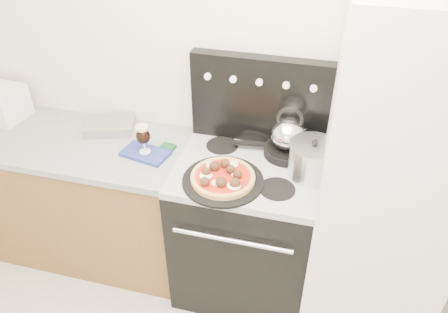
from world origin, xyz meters
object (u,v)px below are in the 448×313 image
(oven_mitt, at_px, (145,153))
(fridge, at_px, (387,186))
(base_cabinet, at_px, (80,198))
(pizza, at_px, (223,176))
(stock_pot, at_px, (312,161))
(stove_body, at_px, (245,230))
(skillet, at_px, (287,151))
(pizza_pan, at_px, (223,181))
(tea_kettle, at_px, (289,132))
(beer_glass, at_px, (143,139))

(oven_mitt, bearing_deg, fridge, -0.41)
(fridge, bearing_deg, base_cabinet, 178.41)
(pizza, distance_m, stock_pot, 0.46)
(oven_mitt, bearing_deg, stock_pot, 1.78)
(oven_mitt, height_order, stock_pot, stock_pot)
(stove_body, distance_m, skillet, 0.56)
(fridge, relative_size, skillet, 7.59)
(pizza_pan, relative_size, tea_kettle, 1.97)
(oven_mitt, relative_size, beer_glass, 1.51)
(tea_kettle, distance_m, stock_pot, 0.21)
(skillet, bearing_deg, pizza_pan, -131.44)
(skillet, bearing_deg, oven_mitt, -167.28)
(tea_kettle, bearing_deg, pizza_pan, -119.77)
(pizza, relative_size, skillet, 1.30)
(fridge, relative_size, pizza, 5.85)
(pizza_pan, height_order, skillet, skillet)
(fridge, height_order, pizza, fridge)
(beer_glass, distance_m, pizza_pan, 0.51)
(pizza_pan, relative_size, skillet, 1.65)
(stove_body, relative_size, oven_mitt, 3.43)
(skillet, height_order, tea_kettle, tea_kettle)
(base_cabinet, bearing_deg, fridge, -1.59)
(skillet, bearing_deg, stove_body, -139.53)
(pizza, bearing_deg, tea_kettle, 48.56)
(oven_mitt, distance_m, pizza_pan, 0.50)
(base_cabinet, relative_size, skillet, 5.79)
(fridge, bearing_deg, stock_pot, 174.28)
(base_cabinet, bearing_deg, stove_body, -1.30)
(tea_kettle, bearing_deg, fridge, -7.60)
(pizza_pan, height_order, tea_kettle, tea_kettle)
(base_cabinet, relative_size, stock_pot, 6.06)
(beer_glass, relative_size, pizza_pan, 0.41)
(beer_glass, bearing_deg, pizza, -16.51)
(skillet, bearing_deg, base_cabinet, -174.20)
(oven_mitt, relative_size, stock_pot, 1.07)
(pizza, bearing_deg, pizza_pan, 0.00)
(pizza, xyz_separation_m, stock_pot, (0.42, 0.17, 0.05))
(fridge, bearing_deg, pizza_pan, -170.43)
(tea_kettle, bearing_deg, base_cabinet, -162.53)
(stove_body, xyz_separation_m, beer_glass, (-0.58, -0.02, 0.57))
(base_cabinet, distance_m, stock_pot, 1.54)
(base_cabinet, height_order, stock_pot, stock_pot)
(pizza, bearing_deg, skillet, 48.56)
(fridge, distance_m, pizza, 0.81)
(stove_body, height_order, skillet, skillet)
(beer_glass, xyz_separation_m, tea_kettle, (0.76, 0.17, 0.06))
(fridge, distance_m, pizza_pan, 0.81)
(stove_body, relative_size, pizza, 2.71)
(beer_glass, xyz_separation_m, stock_pot, (0.91, 0.03, 0.00))
(base_cabinet, height_order, tea_kettle, tea_kettle)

